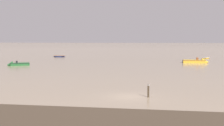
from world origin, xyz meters
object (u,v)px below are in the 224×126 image
at_px(rowboat_moored_2, 59,57).
at_px(rowboat_moored_1, 206,58).
at_px(motorboat_moored_0, 198,62).
at_px(mooring_post_right, 148,91).
at_px(motorboat_moored_3, 16,65).

bearing_deg(rowboat_moored_2, rowboat_moored_1, -177.94).
relative_size(motorboat_moored_0, mooring_post_right, 4.32).
relative_size(rowboat_moored_2, mooring_post_right, 2.71).
xyz_separation_m(motorboat_moored_0, rowboat_moored_2, (-40.26, 17.81, -0.12)).
height_order(rowboat_moored_2, mooring_post_right, mooring_post_right).
bearing_deg(mooring_post_right, motorboat_moored_0, 78.33).
height_order(motorboat_moored_0, motorboat_moored_3, motorboat_moored_0).
bearing_deg(motorboat_moored_0, motorboat_moored_3, -161.88).
relative_size(rowboat_moored_1, rowboat_moored_2, 0.81).
height_order(motorboat_moored_0, rowboat_moored_1, motorboat_moored_0).
bearing_deg(motorboat_moored_3, mooring_post_right, 102.41).
height_order(rowboat_moored_2, motorboat_moored_3, motorboat_moored_3).
bearing_deg(rowboat_moored_1, rowboat_moored_2, 122.22).
relative_size(motorboat_moored_0, rowboat_moored_2, 1.59).
distance_m(rowboat_moored_1, rowboat_moored_2, 44.54).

